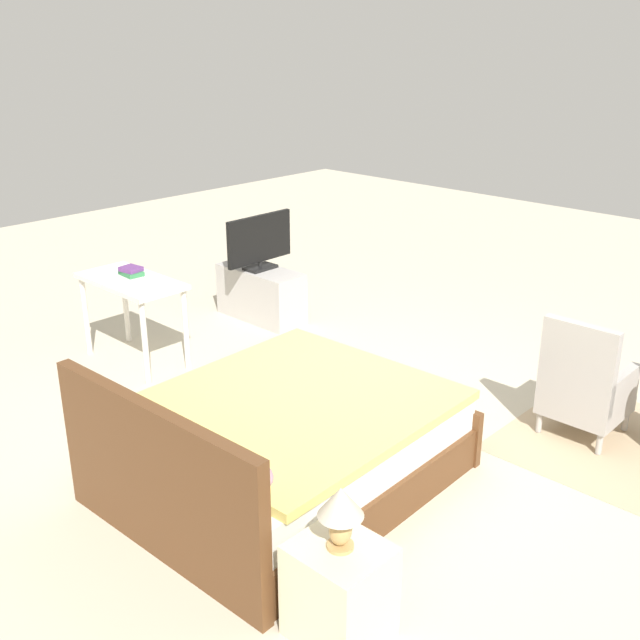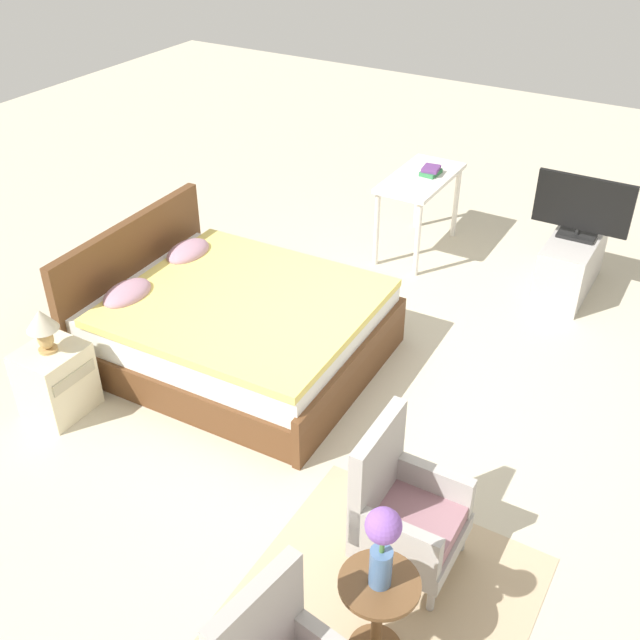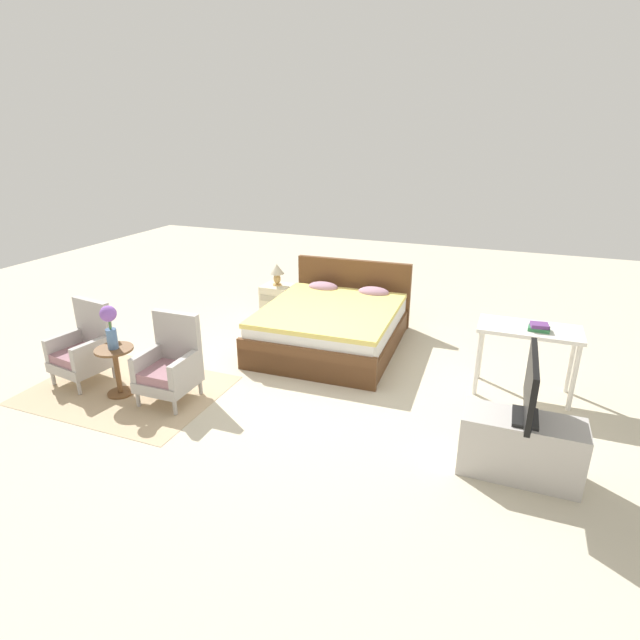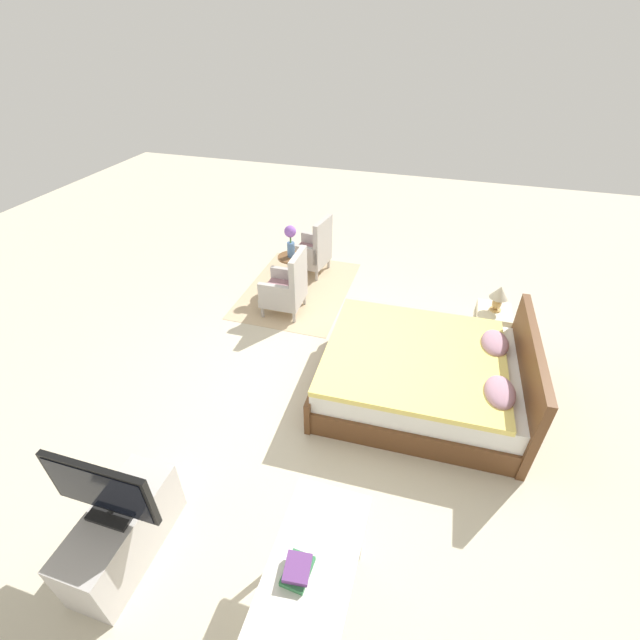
% 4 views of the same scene
% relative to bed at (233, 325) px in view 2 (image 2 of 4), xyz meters
% --- Properties ---
extents(ground_plane, '(16.00, 16.00, 0.00)m').
position_rel_bed_xyz_m(ground_plane, '(0.11, -1.09, -0.30)').
color(ground_plane, beige).
extents(bed, '(1.77, 2.13, 0.96)m').
position_rel_bed_xyz_m(bed, '(0.00, 0.00, 0.00)').
color(bed, brown).
rests_on(bed, ground_plane).
extents(armchair_by_window_right, '(0.55, 0.55, 0.92)m').
position_rel_bed_xyz_m(armchair_by_window_right, '(-1.12, -1.97, 0.08)').
color(armchair_by_window_right, '#ADA8A3').
rests_on(armchair_by_window_right, floor_rug).
extents(side_table, '(0.40, 0.40, 0.55)m').
position_rel_bed_xyz_m(side_table, '(-1.72, -2.12, 0.05)').
color(side_table, brown).
rests_on(side_table, ground_plane).
extents(flower_vase, '(0.17, 0.17, 0.48)m').
position_rel_bed_xyz_m(flower_vase, '(-1.72, -2.12, 0.55)').
color(flower_vase, '#4C709E').
rests_on(flower_vase, side_table).
extents(nightstand, '(0.44, 0.41, 0.52)m').
position_rel_bed_xyz_m(nightstand, '(-1.16, 0.70, -0.04)').
color(nightstand, beige).
rests_on(nightstand, ground_plane).
extents(table_lamp, '(0.22, 0.22, 0.33)m').
position_rel_bed_xyz_m(table_lamp, '(-1.16, 0.71, 0.44)').
color(table_lamp, tan).
rests_on(table_lamp, nightstand).
extents(tv_stand, '(0.96, 0.40, 0.53)m').
position_rel_bed_xyz_m(tv_stand, '(2.37, -1.99, -0.03)').
color(tv_stand, '#B7B2AD').
rests_on(tv_stand, ground_plane).
extents(tv_flatscreen, '(0.20, 0.82, 0.55)m').
position_rel_bed_xyz_m(tv_flatscreen, '(2.37, -1.99, 0.52)').
color(tv_flatscreen, black).
rests_on(tv_flatscreen, tv_stand).
extents(vanity_desk, '(1.04, 0.52, 0.78)m').
position_rel_bed_xyz_m(vanity_desk, '(2.38, -0.49, 0.36)').
color(vanity_desk, silver).
rests_on(vanity_desk, ground_plane).
extents(book_stack, '(0.22, 0.17, 0.08)m').
position_rel_bed_xyz_m(book_stack, '(2.46, -0.55, 0.52)').
color(book_stack, '#337A47').
rests_on(book_stack, vanity_desk).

